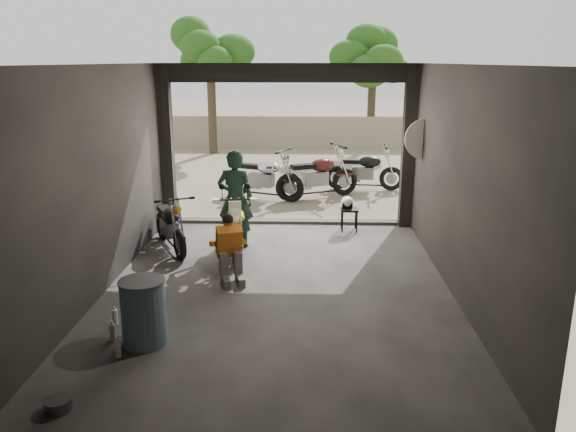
# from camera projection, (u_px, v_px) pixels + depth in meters

# --- Properties ---
(ground) EXTENTS (80.00, 80.00, 0.00)m
(ground) POSITION_uv_depth(u_px,v_px,m) (278.00, 291.00, 8.20)
(ground) COLOR #7A6D56
(ground) RESTS_ON ground
(garage) EXTENTS (7.00, 7.13, 3.20)m
(garage) POSITION_uv_depth(u_px,v_px,m) (280.00, 197.00, 8.38)
(garage) COLOR #2D2B28
(garage) RESTS_ON ground
(boundary_wall) EXTENTS (18.00, 0.30, 1.20)m
(boundary_wall) POSITION_uv_depth(u_px,v_px,m) (297.00, 132.00, 21.52)
(boundary_wall) COLOR gray
(boundary_wall) RESTS_ON ground
(tree_left) EXTENTS (2.20, 2.20, 5.60)m
(tree_left) POSITION_uv_depth(u_px,v_px,m) (210.00, 38.00, 19.27)
(tree_left) COLOR #382B1E
(tree_left) RESTS_ON ground
(tree_right) EXTENTS (2.20, 2.20, 5.00)m
(tree_right) POSITION_uv_depth(u_px,v_px,m) (373.00, 52.00, 20.63)
(tree_right) COLOR #382B1E
(tree_right) RESTS_ON ground
(main_bike) EXTENTS (0.88, 1.73, 1.11)m
(main_bike) POSITION_uv_depth(u_px,v_px,m) (236.00, 222.00, 9.67)
(main_bike) COLOR white
(main_bike) RESTS_ON ground
(left_bike) EXTENTS (1.27, 1.64, 1.03)m
(left_bike) POSITION_uv_depth(u_px,v_px,m) (170.00, 221.00, 9.85)
(left_bike) COLOR black
(left_bike) RESTS_ON ground
(outside_bike_a) EXTENTS (1.98, 1.38, 1.24)m
(outside_bike_a) POSITION_uv_depth(u_px,v_px,m) (263.00, 174.00, 13.46)
(outside_bike_a) COLOR black
(outside_bike_a) RESTS_ON ground
(outside_bike_b) EXTENTS (2.04, 1.49, 1.28)m
(outside_bike_b) POSITION_uv_depth(u_px,v_px,m) (317.00, 172.00, 13.55)
(outside_bike_b) COLOR #491811
(outside_bike_b) RESTS_ON ground
(outside_bike_c) EXTENTS (1.79, 0.86, 1.17)m
(outside_bike_c) POSITION_uv_depth(u_px,v_px,m) (365.00, 168.00, 14.43)
(outside_bike_c) COLOR black
(outside_bike_c) RESTS_ON ground
(rider) EXTENTS (0.69, 0.49, 1.76)m
(rider) POSITION_uv_depth(u_px,v_px,m) (236.00, 199.00, 9.90)
(rider) COLOR black
(rider) RESTS_ON ground
(mechanic) EXTENTS (0.69, 0.80, 0.99)m
(mechanic) POSITION_uv_depth(u_px,v_px,m) (230.00, 251.00, 8.40)
(mechanic) COLOR orange
(mechanic) RESTS_ON ground
(stool) EXTENTS (0.33, 0.33, 0.46)m
(stool) POSITION_uv_depth(u_px,v_px,m) (349.00, 212.00, 10.94)
(stool) COLOR black
(stool) RESTS_ON ground
(helmet) EXTENTS (0.31, 0.32, 0.23)m
(helmet) POSITION_uv_depth(u_px,v_px,m) (347.00, 202.00, 10.94)
(helmet) COLOR white
(helmet) RESTS_ON stool
(oil_drum) EXTENTS (0.63, 0.63, 0.81)m
(oil_drum) POSITION_uv_depth(u_px,v_px,m) (144.00, 313.00, 6.54)
(oil_drum) COLOR #466576
(oil_drum) RESTS_ON ground
(sign_post) EXTENTS (0.75, 0.08, 2.24)m
(sign_post) POSITION_uv_depth(u_px,v_px,m) (424.00, 159.00, 10.27)
(sign_post) COLOR black
(sign_post) RESTS_ON ground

